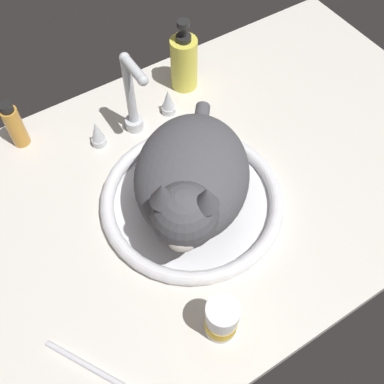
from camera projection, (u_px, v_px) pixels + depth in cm
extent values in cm
cube|color=silver|center=(206.00, 184.00, 95.82)|extent=(121.59, 73.22, 3.00)
torus|color=white|center=(192.00, 199.00, 90.35)|extent=(36.16, 36.16, 2.75)
cylinder|color=white|center=(192.00, 202.00, 91.24)|extent=(32.04, 32.04, 0.60)
cylinder|color=silver|center=(135.00, 123.00, 101.57)|extent=(4.00, 4.00, 2.53)
cylinder|color=silver|center=(130.00, 91.00, 93.45)|extent=(2.00, 2.00, 16.95)
sphere|color=silver|center=(125.00, 58.00, 86.40)|extent=(2.20, 2.20, 2.20)
cylinder|color=silver|center=(134.00, 69.00, 84.72)|extent=(2.00, 7.17, 2.00)
sphere|color=silver|center=(143.00, 80.00, 83.04)|extent=(2.10, 2.10, 2.10)
cylinder|color=silver|center=(99.00, 141.00, 99.36)|extent=(3.20, 3.20, 1.60)
cone|color=silver|center=(97.00, 131.00, 96.65)|extent=(2.88, 2.88, 4.91)
cylinder|color=silver|center=(169.00, 109.00, 104.56)|extent=(3.20, 3.20, 1.60)
cone|color=silver|center=(168.00, 99.00, 101.85)|extent=(2.88, 2.88, 4.91)
ellipsoid|color=#4C4C51|center=(192.00, 175.00, 83.40)|extent=(33.43, 34.43, 13.95)
sphere|color=#4C4C51|center=(185.00, 215.00, 74.25)|extent=(11.24, 11.24, 11.24)
cone|color=#4C4C51|center=(206.00, 197.00, 69.02)|extent=(4.27, 4.27, 4.22)
cone|color=#4C4C51|center=(162.00, 193.00, 69.42)|extent=(4.27, 4.27, 4.22)
ellipsoid|color=silver|center=(182.00, 242.00, 72.86)|extent=(5.79, 5.58, 3.60)
ellipsoid|color=silver|center=(186.00, 222.00, 78.72)|extent=(13.79, 13.17, 7.67)
cylinder|color=#4C4C51|center=(200.00, 128.00, 96.68)|extent=(10.53, 12.06, 3.20)
cylinder|color=gold|center=(15.00, 127.00, 96.22)|extent=(3.61, 3.61, 9.75)
cylinder|color=black|center=(6.00, 107.00, 91.41)|extent=(2.71, 2.71, 1.80)
cylinder|color=#E5DB4C|center=(184.00, 64.00, 104.87)|extent=(6.19, 6.19, 12.78)
cylinder|color=black|center=(184.00, 38.00, 99.05)|extent=(3.40, 3.40, 1.20)
cylinder|color=black|center=(183.00, 31.00, 97.54)|extent=(1.24, 1.24, 2.43)
cylinder|color=black|center=(183.00, 24.00, 96.03)|extent=(2.79, 2.79, 1.20)
cylinder|color=white|center=(221.00, 321.00, 74.54)|extent=(5.31, 5.31, 7.35)
cylinder|color=gold|center=(221.00, 322.00, 75.03)|extent=(5.47, 5.47, 2.94)
cylinder|color=white|center=(223.00, 312.00, 70.63)|extent=(5.58, 5.58, 2.06)
cylinder|color=silver|center=(90.00, 367.00, 73.62)|extent=(9.53, 15.09, 1.00)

